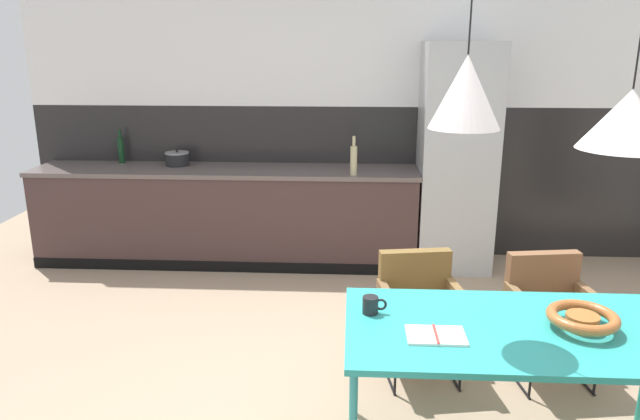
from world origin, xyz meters
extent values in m
cube|color=#252323|center=(0.00, 2.88, 0.73)|extent=(6.54, 0.12, 1.45)
cube|color=white|center=(0.00, 2.88, 2.18)|extent=(6.54, 0.12, 1.45)
cube|color=#402D2C|center=(-1.35, 2.52, 0.43)|extent=(3.54, 0.60, 0.87)
cube|color=#5F5351|center=(-1.35, 2.52, 0.89)|extent=(3.57, 0.63, 0.04)
cube|color=black|center=(-1.35, 2.21, 0.05)|extent=(3.54, 0.01, 0.10)
cube|color=#ADAFB2|center=(0.77, 2.52, 1.02)|extent=(0.66, 0.60, 2.05)
cube|color=teal|center=(0.64, -0.25, 0.73)|extent=(1.66, 0.84, 0.03)
cylinder|color=teal|center=(-0.15, 0.13, 0.36)|extent=(0.04, 0.04, 0.72)
cube|color=brown|center=(0.27, 0.54, 0.42)|extent=(0.55, 0.53, 0.06)
cube|color=brown|center=(0.24, 0.74, 0.61)|extent=(0.46, 0.15, 0.32)
cube|color=brown|center=(0.49, 0.58, 0.52)|extent=(0.12, 0.42, 0.14)
cube|color=brown|center=(0.06, 0.51, 0.52)|extent=(0.12, 0.42, 0.14)
cylinder|color=black|center=(0.50, 0.39, 0.19)|extent=(0.02, 0.02, 0.39)
cylinder|color=black|center=(0.11, 0.32, 0.19)|extent=(0.02, 0.02, 0.39)
cylinder|color=black|center=(0.44, 0.76, 0.19)|extent=(0.02, 0.02, 0.39)
cylinder|color=black|center=(0.05, 0.70, 0.19)|extent=(0.02, 0.02, 0.39)
cylinder|color=black|center=(0.47, 0.57, 0.01)|extent=(0.08, 0.41, 0.02)
cylinder|color=black|center=(0.08, 0.51, 0.01)|extent=(0.08, 0.41, 0.02)
cube|color=brown|center=(1.07, 0.54, 0.41)|extent=(0.54, 0.52, 0.06)
cube|color=brown|center=(1.04, 0.74, 0.61)|extent=(0.46, 0.14, 0.33)
cube|color=brown|center=(1.29, 0.57, 0.51)|extent=(0.11, 0.42, 0.14)
cube|color=brown|center=(0.85, 0.51, 0.51)|extent=(0.11, 0.42, 0.14)
cylinder|color=black|center=(1.29, 0.38, 0.19)|extent=(0.02, 0.02, 0.38)
cylinder|color=black|center=(0.90, 0.33, 0.19)|extent=(0.02, 0.02, 0.38)
cylinder|color=black|center=(1.24, 0.76, 0.19)|extent=(0.02, 0.02, 0.38)
cylinder|color=black|center=(0.84, 0.70, 0.19)|extent=(0.02, 0.02, 0.38)
cylinder|color=black|center=(1.27, 0.57, 0.01)|extent=(0.07, 0.41, 0.02)
cylinder|color=black|center=(0.87, 0.51, 0.01)|extent=(0.07, 0.41, 0.02)
cylinder|color=#B2662D|center=(0.90, -0.25, 0.79)|extent=(0.15, 0.15, 0.07)
torus|color=#B6622F|center=(0.90, -0.25, 0.81)|extent=(0.32, 0.32, 0.05)
cube|color=white|center=(0.16, -0.36, 0.76)|extent=(0.13, 0.18, 0.01)
cube|color=white|center=(0.29, -0.36, 0.76)|extent=(0.13, 0.18, 0.01)
cube|color=#B73833|center=(0.22, -0.36, 0.76)|extent=(0.01, 0.18, 0.00)
cylinder|color=black|center=(-0.07, -0.14, 0.79)|extent=(0.08, 0.08, 0.09)
torus|color=black|center=(-0.02, -0.14, 0.80)|extent=(0.06, 0.01, 0.06)
cylinder|color=black|center=(-1.83, 2.63, 0.96)|extent=(0.22, 0.22, 0.11)
cylinder|color=gray|center=(-1.83, 2.63, 1.03)|extent=(0.23, 0.23, 0.01)
sphere|color=black|center=(-1.83, 2.63, 1.05)|extent=(0.02, 0.02, 0.02)
cylinder|color=tan|center=(-0.16, 2.30, 1.04)|extent=(0.06, 0.06, 0.26)
cylinder|color=tan|center=(-0.16, 2.30, 1.21)|extent=(0.03, 0.03, 0.09)
cylinder|color=#0F3319|center=(-2.40, 2.73, 1.03)|extent=(0.06, 0.06, 0.25)
cylinder|color=#0F3319|center=(-2.40, 2.73, 1.19)|extent=(0.03, 0.03, 0.08)
cone|color=silver|center=(0.31, -0.20, 1.82)|extent=(0.31, 0.31, 0.31)
cone|color=silver|center=(0.98, -0.27, 1.72)|extent=(0.40, 0.40, 0.25)
camera|label=1|loc=(-0.17, -2.79, 2.02)|focal=33.07mm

